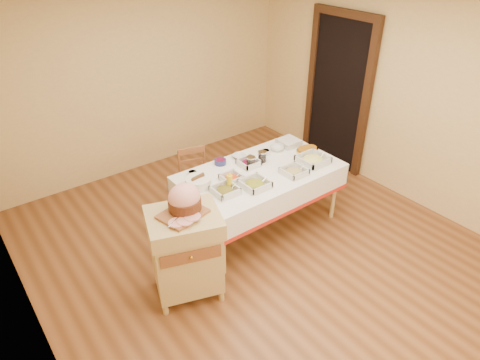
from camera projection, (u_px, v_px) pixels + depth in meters
The scene contains 23 objects.
room_shell at pixel (258, 144), 4.16m from camera, with size 5.00×5.00×5.00m.
doorway at pixel (338, 91), 6.01m from camera, with size 0.09×1.10×2.20m.
dining_table at pixel (260, 183), 4.89m from camera, with size 1.82×1.02×0.76m.
butcher_cart at pixel (186, 250), 4.00m from camera, with size 0.79×0.73×0.93m.
dining_chair at pixel (196, 181), 5.25m from camera, with size 0.45×0.44×0.83m.
ham_on_board at pixel (184, 201), 3.78m from camera, with size 0.42×0.40×0.28m.
serving_dish_a at pixel (225, 190), 4.38m from camera, with size 0.25×0.25×0.11m.
serving_dish_b at pixel (255, 184), 4.49m from camera, with size 0.27×0.27×0.11m.
serving_dish_c at pixel (294, 171), 4.72m from camera, with size 0.25×0.25×0.10m.
serving_dish_d at pixel (313, 160), 4.94m from camera, with size 0.31×0.31×0.12m.
serving_dish_e at pixel (231, 178), 4.60m from camera, with size 0.22×0.21×0.10m.
serving_dish_f at pixel (249, 163), 4.89m from camera, with size 0.23×0.22×0.11m.
small_bowl_left at pixel (192, 173), 4.69m from camera, with size 0.11×0.11×0.05m.
small_bowl_mid at pixel (220, 161), 4.91m from camera, with size 0.14×0.14×0.06m.
small_bowl_right at pixel (266, 152), 5.12m from camera, with size 0.11×0.11×0.05m.
bowl_white_imported at pixel (239, 156), 5.05m from camera, with size 0.16×0.16×0.04m, color silver.
bowl_small_imported at pixel (277, 148), 5.22m from camera, with size 0.17×0.17×0.05m, color silver.
preserve_jar_left at pixel (251, 163), 4.83m from camera, with size 0.11×0.11×0.13m.
preserve_jar_right at pixel (262, 157), 4.95m from camera, with size 0.10×0.10×0.13m.
mustard_bottle at pixel (230, 181), 4.45m from camera, with size 0.06×0.06×0.19m.
bread_basket at pixel (198, 182), 4.49m from camera, with size 0.27×0.27×0.12m.
plate_stack at pixel (289, 142), 5.33m from camera, with size 0.24×0.24×0.07m.
brass_platter at pixel (307, 150), 5.20m from camera, with size 0.31×0.22×0.04m.
Camera 1 is at (-2.40, -2.88, 3.16)m, focal length 32.00 mm.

